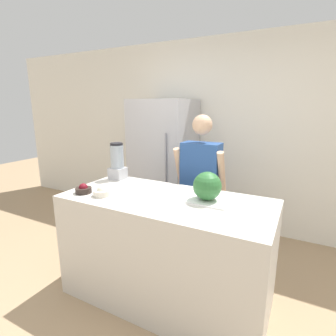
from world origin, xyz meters
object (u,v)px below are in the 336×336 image
(refrigerator, at_px, (164,165))
(blender, at_px, (117,162))
(bowl_cherries, at_px, (83,189))
(person, at_px, (200,188))
(bowl_cream, at_px, (102,192))
(watermelon, at_px, (207,186))

(refrigerator, height_order, blender, refrigerator)
(refrigerator, xyz_separation_m, bowl_cherries, (0.03, -1.55, 0.09))
(blender, bearing_deg, person, 32.09)
(person, height_order, bowl_cherries, person)
(person, bearing_deg, bowl_cherries, -126.73)
(refrigerator, xyz_separation_m, person, (0.76, -0.57, -0.07))
(refrigerator, relative_size, bowl_cream, 12.28)
(watermelon, distance_m, bowl_cherries, 1.09)
(person, relative_size, bowl_cherries, 11.51)
(refrigerator, xyz_separation_m, blender, (0.01, -1.04, 0.24))
(refrigerator, height_order, bowl_cream, refrigerator)
(bowl_cherries, xyz_separation_m, bowl_cream, (0.20, 0.02, 0.00))
(blender, bearing_deg, bowl_cherries, -87.81)
(refrigerator, bearing_deg, bowl_cherries, -88.91)
(refrigerator, bearing_deg, person, -36.74)
(watermelon, xyz_separation_m, blender, (-1.06, 0.20, 0.05))
(refrigerator, distance_m, bowl_cream, 1.55)
(refrigerator, relative_size, blender, 4.68)
(watermelon, distance_m, blender, 1.08)
(watermelon, distance_m, bowl_cream, 0.90)
(person, height_order, bowl_cream, person)
(refrigerator, distance_m, watermelon, 1.65)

